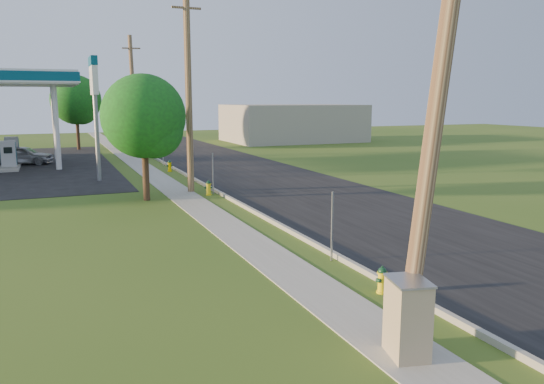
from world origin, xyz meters
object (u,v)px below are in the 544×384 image
object	(u,v)px
car_silver	(24,155)
fuel_pump_se	(12,153)
tree_lot	(77,102)
hydrant_mid	(209,188)
utility_pole_far	(133,96)
hydrant_far	(170,166)
fuel_pump_ne	(9,159)
price_pylon	(94,83)
tree_verge	(146,120)
utility_pole_mid	(189,91)
utility_pole_near	(439,84)
utility_cabinet	(407,319)
hydrant_near	(382,280)

from	to	relation	value
car_silver	fuel_pump_se	bearing A→B (deg)	49.93
tree_lot	hydrant_mid	bearing A→B (deg)	-80.91
utility_pole_far	fuel_pump_se	world-z (taller)	utility_pole_far
tree_lot	hydrant_far	size ratio (longest dim) A/B	9.02
fuel_pump_ne	price_pylon	size ratio (longest dim) A/B	0.47
utility_pole_far	tree_lot	bearing A→B (deg)	115.22
tree_verge	hydrant_far	bearing A→B (deg)	72.66
utility_pole_mid	price_pylon	size ratio (longest dim) A/B	1.43
utility_pole_near	tree_lot	size ratio (longest dim) A/B	1.40
utility_pole_near	price_pylon	world-z (taller)	utility_pole_near
price_pylon	car_silver	xyz separation A→B (m)	(-4.23, 10.23, -4.77)
hydrant_mid	utility_cabinet	bearing A→B (deg)	-94.28
fuel_pump_ne	car_silver	distance (m)	2.84
tree_verge	hydrant_near	size ratio (longest dim) A/B	8.53
price_pylon	utility_cabinet	world-z (taller)	price_pylon
hydrant_near	car_silver	size ratio (longest dim) A/B	0.17
utility_pole_mid	tree_lot	bearing A→B (deg)	98.33
fuel_pump_se	hydrant_far	bearing A→B (deg)	-43.45
tree_verge	hydrant_near	xyz separation A→B (m)	(3.02, -14.06, -3.33)
tree_verge	utility_cabinet	bearing A→B (deg)	-84.61
tree_verge	car_silver	size ratio (longest dim) A/B	1.46
utility_pole_mid	hydrant_mid	distance (m)	4.79
utility_pole_far	hydrant_mid	xyz separation A→B (m)	(0.55, -19.23, -4.44)
price_pylon	hydrant_near	world-z (taller)	price_pylon
utility_pole_mid	fuel_pump_se	world-z (taller)	utility_pole_mid
tree_verge	hydrant_near	distance (m)	14.76
hydrant_far	utility_pole_mid	bearing A→B (deg)	-94.45
utility_pole_near	fuel_pump_ne	world-z (taller)	utility_pole_near
fuel_pump_se	tree_verge	distance (m)	19.81
hydrant_far	car_silver	xyz separation A→B (m)	(-8.75, 7.75, 0.30)
fuel_pump_se	price_pylon	size ratio (longest dim) A/B	0.47
fuel_pump_ne	hydrant_near	xyz separation A→B (m)	(9.60, -28.51, -0.40)
hydrant_far	fuel_pump_se	bearing A→B (deg)	136.55
hydrant_near	utility_cabinet	size ratio (longest dim) A/B	0.46
fuel_pump_ne	car_silver	size ratio (longest dim) A/B	0.82
fuel_pump_se	tree_lot	world-z (taller)	tree_lot
utility_pole_near	car_silver	size ratio (longest dim) A/B	2.43
utility_pole_mid	fuel_pump_se	distance (m)	19.65
utility_pole_near	hydrant_near	world-z (taller)	utility_pole_near
hydrant_near	utility_pole_near	bearing A→B (deg)	-105.68
utility_pole_mid	price_pylon	distance (m)	6.76
fuel_pump_ne	tree_lot	size ratio (longest dim) A/B	0.47
utility_pole_near	utility_pole_mid	size ratio (longest dim) A/B	0.97
tree_verge	utility_cabinet	size ratio (longest dim) A/B	3.94
utility_pole_far	fuel_pump_se	xyz separation A→B (m)	(-8.90, -1.00, -4.08)
tree_lot	hydrant_mid	xyz separation A→B (m)	(4.37, -27.34, -4.00)
utility_pole_mid	utility_cabinet	world-z (taller)	utility_pole_mid
fuel_pump_se	fuel_pump_ne	bearing A→B (deg)	-90.00
fuel_pump_se	hydrant_near	distance (m)	33.90
tree_lot	hydrant_far	bearing A→B (deg)	-76.23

